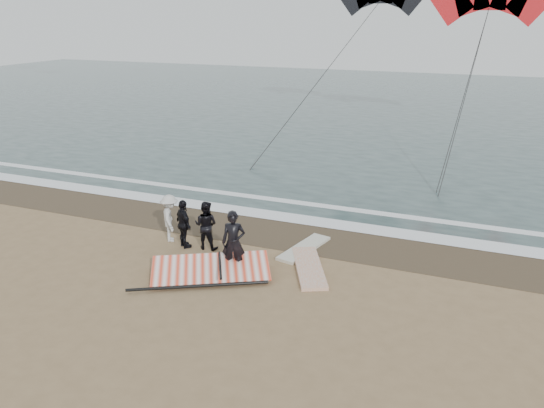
% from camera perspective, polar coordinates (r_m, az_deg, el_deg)
% --- Properties ---
extents(ground, '(120.00, 120.00, 0.00)m').
position_cam_1_polar(ground, '(14.61, -3.34, -9.81)').
color(ground, '#8C704C').
rests_on(ground, ground).
extents(sea, '(120.00, 54.00, 0.02)m').
position_cam_1_polar(sea, '(45.38, 14.68, 10.09)').
color(sea, '#233838').
rests_on(sea, ground).
extents(wet_sand, '(120.00, 2.80, 0.01)m').
position_cam_1_polar(wet_sand, '(18.35, 2.56, -3.31)').
color(wet_sand, '#4C3D2B').
rests_on(wet_sand, ground).
extents(foam_near, '(120.00, 0.90, 0.01)m').
position_cam_1_polar(foam_near, '(19.58, 3.91, -1.75)').
color(foam_near, white).
rests_on(foam_near, sea).
extents(foam_far, '(120.00, 0.45, 0.01)m').
position_cam_1_polar(foam_far, '(21.10, 5.33, -0.17)').
color(foam_far, white).
rests_on(foam_far, sea).
extents(man_main, '(0.79, 0.64, 1.90)m').
position_cam_1_polar(man_main, '(15.47, -4.16, -4.12)').
color(man_main, black).
rests_on(man_main, ground).
extents(board_white, '(1.84, 2.78, 0.11)m').
position_cam_1_polar(board_white, '(16.00, 3.99, -6.82)').
color(board_white, silver).
rests_on(board_white, ground).
extents(board_cream, '(1.16, 2.44, 0.10)m').
position_cam_1_polar(board_cream, '(17.24, 3.47, -4.77)').
color(board_cream, beige).
rests_on(board_cream, ground).
extents(trio_cluster, '(2.35, 1.34, 1.62)m').
position_cam_1_polar(trio_cluster, '(17.51, -9.35, -1.91)').
color(trio_cluster, black).
rests_on(trio_cluster, ground).
extents(sail_rig, '(3.59, 3.15, 0.49)m').
position_cam_1_polar(sail_rig, '(15.66, -6.54, -6.95)').
color(sail_rig, black).
rests_on(sail_rig, ground).
extents(kite_red, '(7.74, 6.97, 15.65)m').
position_cam_1_polar(kite_red, '(35.49, 22.39, 19.37)').
color(kite_red, red).
rests_on(kite_red, ground).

